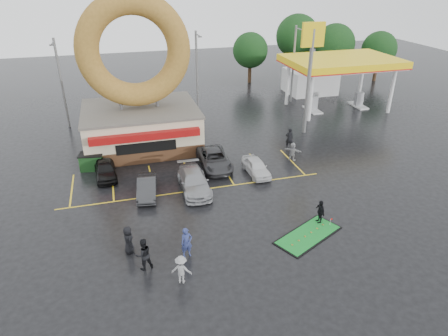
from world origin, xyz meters
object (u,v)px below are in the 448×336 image
object	(u,v)px
shell_sign	(311,58)
car_grey	(214,159)
car_white	(256,167)
dumpster	(92,162)
streetlight_left	(61,82)
donut_shop	(139,99)
car_silver	(194,181)
streetlight_mid	(197,71)
person_blue	(187,243)
car_dgrey	(147,187)
car_black	(105,169)
putting_green	(308,235)
streetlight_right	(294,63)
gas_station	(327,71)
person_cameraman	(320,212)

from	to	relation	value
shell_sign	car_grey	size ratio (longest dim) A/B	2.09
car_white	dumpster	distance (m)	13.50
streetlight_left	donut_shop	bearing A→B (deg)	-44.78
shell_sign	streetlight_left	size ratio (longest dim) A/B	1.18
car_silver	car_grey	bearing A→B (deg)	55.26
streetlight_left	car_white	size ratio (longest dim) A/B	2.44
shell_sign	streetlight_mid	bearing A→B (deg)	135.27
dumpster	person_blue	bearing A→B (deg)	-57.58
streetlight_left	car_silver	distance (m)	19.59
streetlight_left	car_dgrey	distance (m)	17.88
car_silver	car_white	bearing A→B (deg)	13.88
streetlight_mid	car_black	world-z (taller)	streetlight_mid
donut_shop	person_blue	size ratio (longest dim) A/B	7.19
donut_shop	person_blue	xyz separation A→B (m)	(0.93, -16.87, -3.53)
car_silver	person_blue	size ratio (longest dim) A/B	2.67
streetlight_left	dumpster	bearing A→B (deg)	-76.90
car_black	putting_green	size ratio (longest dim) A/B	0.80
streetlight_right	car_grey	xyz separation A→B (m)	(-13.69, -15.04, -4.08)
streetlight_mid	shell_sign	bearing A→B (deg)	-44.73
gas_station	person_cameraman	bearing A→B (deg)	-118.81
person_cameraman	dumpster	xyz separation A→B (m)	(-14.40, 12.06, -0.18)
car_silver	person_cameraman	distance (m)	9.49
streetlight_mid	car_black	distance (m)	17.54
person_blue	person_cameraman	xyz separation A→B (m)	(8.97, 1.01, -0.11)
car_silver	car_white	size ratio (longest dim) A/B	1.36
streetlight_left	car_black	xyz separation A→B (m)	(3.54, -12.47, -4.11)
donut_shop	putting_green	world-z (taller)	donut_shop
gas_station	donut_shop	bearing A→B (deg)	-160.89
car_white	car_dgrey	bearing A→B (deg)	-175.68
car_black	car_grey	distance (m)	8.79
streetlight_mid	putting_green	size ratio (longest dim) A/B	1.81
car_black	dumpster	bearing A→B (deg)	117.43
gas_station	streetlight_right	bearing A→B (deg)	166.25
car_grey	car_white	size ratio (longest dim) A/B	1.38
shell_sign	putting_green	xyz separation A→B (m)	(-7.43, -16.01, -7.34)
donut_shop	car_grey	distance (m)	8.92
car_silver	person_blue	world-z (taller)	person_blue
car_black	car_white	distance (m)	12.01
dumpster	streetlight_right	bearing A→B (deg)	38.34
gas_station	car_grey	xyz separation A→B (m)	(-17.69, -14.06, -2.99)
shell_sign	dumpster	xyz separation A→B (m)	(-20.50, -2.82, -6.73)
shell_sign	putting_green	distance (m)	19.12
car_black	shell_sign	bearing A→B (deg)	9.63
car_white	person_blue	xyz separation A→B (m)	(-7.31, -8.62, 0.31)
car_grey	putting_green	distance (m)	11.38
car_black	person_cameraman	bearing A→B (deg)	-41.27
car_white	person_blue	bearing A→B (deg)	-132.29
person_blue	dumpster	distance (m)	14.16
car_dgrey	car_white	size ratio (longest dim) A/B	1.05
donut_shop	streetlight_left	bearing A→B (deg)	135.22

